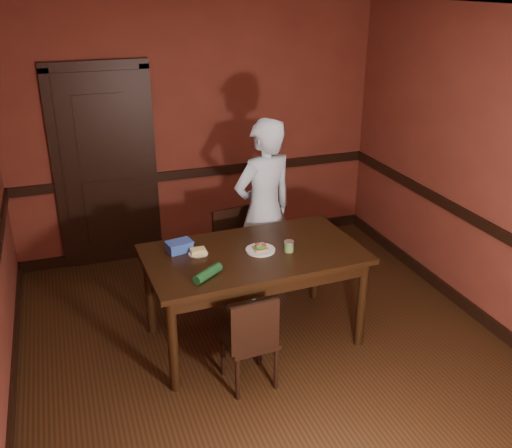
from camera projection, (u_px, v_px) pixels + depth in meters
floor at (270, 356)px, 4.73m from camera, size 4.00×4.50×0.01m
ceiling at (274, 9)px, 3.65m from camera, size 4.00×4.50×0.01m
wall_back at (197, 132)px, 6.14m from camera, size 4.00×0.02×2.70m
wall_front at (475, 402)px, 2.24m from camera, size 4.00×0.02×2.70m
wall_right at (493, 176)px, 4.80m from camera, size 0.02×4.50×2.70m
dado_back at (199, 173)px, 6.30m from camera, size 4.00×0.03×0.10m
dado_right at (483, 225)px, 4.97m from camera, size 0.03×4.50×0.10m
baseboard_back at (202, 241)px, 6.64m from camera, size 4.00×0.03×0.12m
baseboard_left at (12, 405)px, 4.10m from camera, size 0.03×4.50×0.12m
baseboard_right at (469, 307)px, 5.31m from camera, size 0.03×4.50×0.12m
door at (105, 166)px, 5.90m from camera, size 1.05×0.07×2.20m
dining_table at (254, 296)px, 4.81m from camera, size 1.80×1.06×0.83m
chair_far at (234, 256)px, 5.48m from camera, size 0.46×0.46×0.85m
chair_near at (249, 338)px, 4.28m from camera, size 0.39×0.39×0.79m
person at (264, 210)px, 5.33m from camera, size 0.73×0.58×1.76m
sandwich_plate at (260, 249)px, 4.66m from camera, size 0.24×0.24×0.06m
sauce_jar at (289, 246)px, 4.64m from camera, size 0.08×0.08×0.09m
cheese_saucer at (198, 252)px, 4.60m from camera, size 0.16×0.16×0.05m
food_tub at (179, 246)px, 4.64m from camera, size 0.23×0.18×0.09m
wrapped_veg at (208, 273)px, 4.23m from camera, size 0.26×0.22×0.07m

